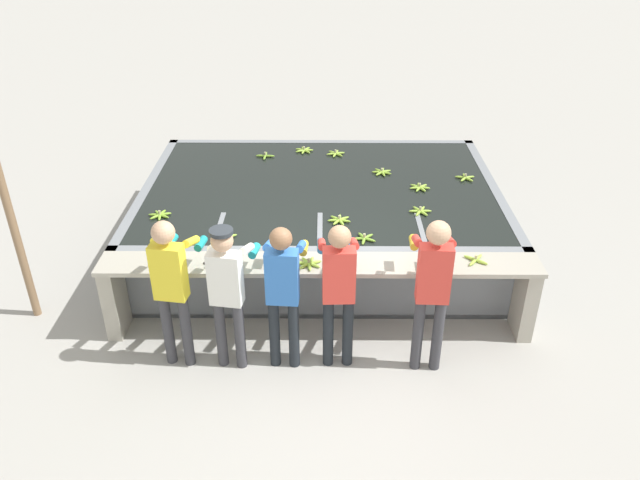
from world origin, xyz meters
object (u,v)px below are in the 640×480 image
Objects in this scene: banana_bunch_floating_2 at (382,172)px; banana_bunch_floating_1 at (420,211)px; banana_bunch_floating_9 at (339,220)px; knife_0 at (213,266)px; worker_2 at (283,285)px; banana_bunch_floating_6 at (336,153)px; banana_bunch_floating_8 at (304,150)px; banana_bunch_ledge_1 at (309,263)px; worker_0 at (171,280)px; banana_bunch_floating_10 at (160,215)px; worker_1 at (227,285)px; banana_bunch_floating_7 at (465,178)px; banana_bunch_floating_0 at (265,156)px; worker_3 at (339,283)px; banana_bunch_floating_3 at (420,187)px; banana_bunch_ledge_0 at (476,260)px; banana_bunch_floating_4 at (225,238)px; worker_4 at (433,282)px; banana_bunch_floating_5 at (364,238)px; support_post_left at (3,191)px.

banana_bunch_floating_1 is at bearing -72.32° from banana_bunch_floating_2.
banana_bunch_floating_9 is 1.69m from knife_0.
worker_2 is at bearing -29.89° from knife_0.
banana_bunch_floating_8 is at bearing 164.81° from banana_bunch_floating_6.
banana_bunch_floating_8 is at bearing 92.50° from banana_bunch_ledge_1.
worker_0 reaches higher than banana_bunch_floating_10.
worker_2 is at bearing -1.32° from worker_0.
worker_2 is 5.80× the size of banana_bunch_floating_2.
worker_2 is at bearing -91.62° from banana_bunch_floating_8.
worker_2 reaches higher than worker_1.
worker_2 reaches higher than banana_bunch_floating_1.
banana_bunch_floating_1 is at bearing -126.91° from banana_bunch_floating_7.
banana_bunch_floating_0 and banana_bunch_floating_6 have the same top height.
banana_bunch_floating_6 is at bearing -15.19° from banana_bunch_floating_8.
worker_3 is at bearing -56.28° from banana_bunch_ledge_1.
worker_2 reaches higher than banana_bunch_floating_3.
banana_bunch_ledge_1 is at bearing 2.14° from knife_0.
banana_bunch_floating_4 is at bearing 170.22° from banana_bunch_ledge_0.
worker_4 reaches higher than worker_2.
worker_1 is at bearing -132.84° from banana_bunch_floating_3.
worker_4 is 6.26× the size of banana_bunch_floating_5.
worker_3 is 5.85× the size of banana_bunch_floating_8.
banana_bunch_floating_5 is 0.52m from banana_bunch_floating_9.
banana_bunch_floating_2 is at bearing 107.68° from banana_bunch_floating_1.
banana_bunch_ledge_0 is at bearing -15.76° from banana_bunch_floating_10.
worker_3 is at bearing -73.62° from banana_bunch_floating_0.
worker_0 is 5.98× the size of banana_bunch_floating_3.
banana_bunch_floating_1 is (0.12, 1.73, -0.12)m from worker_4.
banana_bunch_floating_7 is at bearing 72.40° from worker_4.
banana_bunch_floating_2 is at bearing 79.40° from banana_bunch_floating_5.
worker_1 is 0.50m from knife_0.
banana_bunch_floating_1 is at bearing 16.22° from banana_bunch_floating_4.
banana_bunch_floating_9 is at bearing 68.12° from worker_2.
banana_bunch_floating_5 is 2.54m from banana_bunch_floating_6.
worker_3 is (1.09, 0.03, 0.00)m from worker_1.
knife_0 is at bearing 150.11° from worker_2.
banana_bunch_floating_9 is (1.68, 1.43, -0.09)m from worker_0.
banana_bunch_floating_1 is 0.09× the size of support_post_left.
support_post_left is (-1.38, -0.74, 0.68)m from banana_bunch_floating_10.
worker_1 reaches higher than banana_bunch_floating_8.
banana_bunch_floating_5 reaches higher than knife_0.
knife_0 is at bearing 115.51° from worker_1.
banana_bunch_floating_1 and banana_bunch_floating_4 have the same top height.
banana_bunch_floating_7 is 0.87× the size of knife_0.
banana_bunch_floating_1 is at bearing 13.33° from banana_bunch_floating_9.
banana_bunch_floating_9 is (0.48, -2.21, 0.00)m from banana_bunch_floating_8.
banana_bunch_floating_0 is 1.00× the size of banana_bunch_floating_1.
worker_1 reaches higher than banana_bunch_floating_3.
worker_4 is at bearing -69.93° from banana_bunch_floating_8.
worker_1 is 6.67× the size of banana_bunch_ledge_0.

